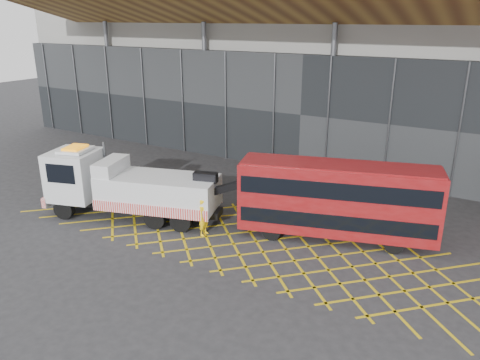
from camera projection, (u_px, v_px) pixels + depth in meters
The scene contains 6 objects.
ground_plane at pixel (178, 221), 25.06m from camera, with size 120.00×120.00×0.00m, color #29292B.
road_markings at pixel (256, 241), 22.74m from camera, with size 26.36×7.16×0.01m.
construction_building at pixel (339, 35), 36.10m from camera, with size 55.00×23.97×18.00m.
recovery_truck at pixel (126, 186), 25.01m from camera, with size 10.96×5.19×3.85m.
bus_towed at pixel (337, 198), 22.40m from camera, with size 9.60×4.75×3.82m.
worker at pixel (204, 217), 23.17m from camera, with size 0.71×0.46×1.94m, color yellow.
Camera 1 is at (14.57, -18.02, 10.34)m, focal length 35.00 mm.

